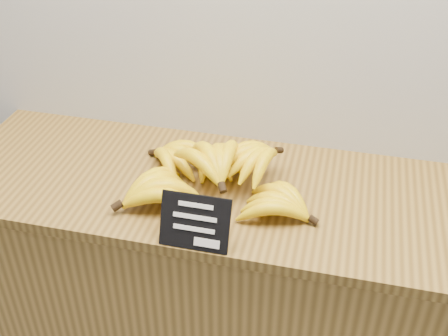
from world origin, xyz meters
The scene contains 4 objects.
counter centered at (0.17, 2.75, 0.45)m, with size 1.46×0.50×0.90m, color olive.
counter_top centered at (0.17, 2.75, 0.92)m, with size 1.55×0.54×0.03m, color brown.
chalkboard_sign centered at (0.15, 2.51, 0.99)m, with size 0.16×0.01×0.13m, color black.
banana_pile centered at (0.13, 2.73, 0.98)m, with size 0.51×0.39×0.13m.
Camera 1 is at (0.45, 1.57, 1.82)m, focal length 45.00 mm.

